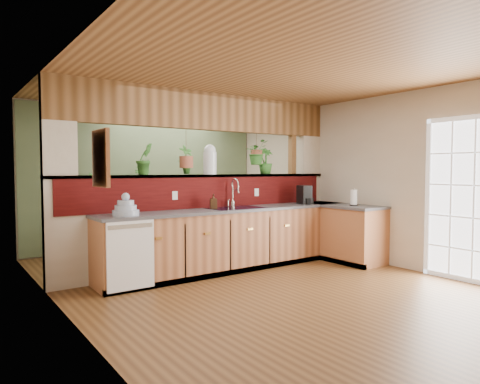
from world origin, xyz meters
TOP-DOWN VIEW (x-y plane):
  - ground at (0.00, 0.00)m, footprint 4.60×7.00m
  - ceiling at (0.00, 0.00)m, footprint 4.60×7.00m
  - wall_back at (0.00, 3.50)m, footprint 4.60×0.02m
  - wall_left at (-2.30, 0.00)m, footprint 0.02×7.00m
  - wall_right at (2.30, 0.00)m, footprint 0.02×7.00m
  - pass_through_partition at (0.03, 1.35)m, footprint 4.60×0.21m
  - pass_through_ledge at (0.00, 1.35)m, footprint 4.60×0.21m
  - header_beam at (0.00, 1.35)m, footprint 4.60×0.15m
  - sage_backwall at (0.00, 3.48)m, footprint 4.55×0.02m
  - countertop at (0.84, 0.87)m, footprint 4.14×1.52m
  - dishwasher at (-1.48, 0.66)m, footprint 0.58×0.03m
  - navy_sink at (0.25, 0.98)m, footprint 0.82×0.50m
  - french_door at (2.27, -1.30)m, footprint 0.06×1.02m
  - framed_print at (-2.27, -0.80)m, footprint 0.04×0.35m
  - faucet at (0.33, 1.13)m, footprint 0.19×0.19m
  - dish_stack at (-1.45, 0.88)m, footprint 0.32×0.32m
  - soap_dispenser at (-0.08, 1.06)m, footprint 0.13×0.13m
  - coffee_maker at (1.58, 0.91)m, footprint 0.16×0.27m
  - paper_towel at (1.98, 0.23)m, footprint 0.12×0.12m
  - glass_jar at (0.04, 1.35)m, footprint 0.20×0.20m
  - ledge_plant_left at (-1.00, 1.35)m, footprint 0.28×0.25m
  - ledge_plant_right at (1.11, 1.35)m, footprint 0.28×0.28m
  - hanging_plant_a at (-0.36, 1.35)m, footprint 0.24×0.20m
  - hanging_plant_b at (0.92, 1.35)m, footprint 0.42×0.39m
  - shelving_console at (-0.56, 3.25)m, footprint 1.60×0.90m
  - shelf_plant_a at (-1.16, 3.25)m, footprint 0.23×0.17m
  - shelf_plant_b at (-0.25, 3.25)m, footprint 0.34×0.34m
  - floor_plant at (0.74, 2.16)m, footprint 0.75×0.67m

SIDE VIEW (x-z plane):
  - ground at x=0.00m, z-range -0.01..0.01m
  - floor_plant at x=0.74m, z-range 0.00..0.76m
  - countertop at x=0.84m, z-range 0.00..0.90m
  - dishwasher at x=-1.48m, z-range 0.05..0.87m
  - shelving_console at x=-0.56m, z-range -0.02..1.02m
  - navy_sink at x=0.25m, z-range 0.73..0.91m
  - dish_stack at x=-1.45m, z-range 0.85..1.13m
  - soap_dispenser at x=-0.08m, z-range 0.90..1.11m
  - paper_towel at x=1.98m, z-range 0.89..1.15m
  - coffee_maker at x=1.58m, z-range 0.89..1.19m
  - french_door at x=2.27m, z-range -0.03..2.13m
  - faucet at x=0.33m, z-range 0.92..1.35m
  - pass_through_partition at x=0.03m, z-range -0.11..2.49m
  - shelf_plant_a at x=-1.16m, z-range 1.02..1.41m
  - shelf_plant_b at x=-0.25m, z-range 1.02..1.52m
  - wall_back at x=0.00m, z-range 0.00..2.60m
  - wall_left at x=-2.30m, z-range 0.00..2.60m
  - wall_right at x=2.30m, z-range 0.00..2.60m
  - sage_backwall at x=0.00m, z-range 0.02..2.58m
  - pass_through_ledge at x=0.00m, z-range 1.35..1.39m
  - framed_print at x=-2.27m, z-range 1.32..1.78m
  - ledge_plant_right at x=1.11m, z-range 1.39..1.82m
  - ledge_plant_left at x=-1.00m, z-range 1.39..1.83m
  - glass_jar at x=0.04m, z-range 1.39..1.84m
  - hanging_plant_a at x=-0.36m, z-range 1.46..2.02m
  - hanging_plant_b at x=0.92m, z-range 1.65..2.18m
  - header_beam at x=0.00m, z-range 2.05..2.60m
  - ceiling at x=0.00m, z-range 2.60..2.60m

